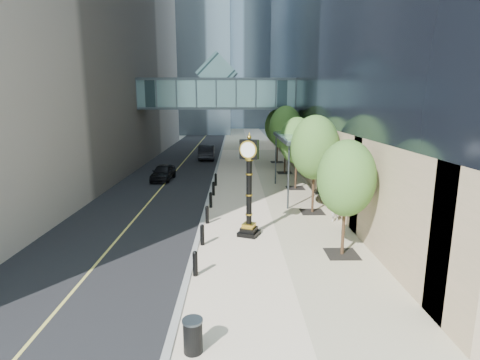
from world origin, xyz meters
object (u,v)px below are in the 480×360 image
at_px(street_clock, 249,193).
at_px(car_near, 163,172).
at_px(trash_bin, 193,337).
at_px(pedestrian, 335,207).
at_px(car_far, 207,152).

height_order(street_clock, car_near, street_clock).
xyz_separation_m(trash_bin, car_near, (-5.10, 23.03, 0.20)).
distance_m(street_clock, trash_bin, 9.37).
relative_size(pedestrian, car_near, 0.40).
distance_m(street_clock, car_near, 15.71).
distance_m(pedestrian, car_near, 16.75).
bearing_deg(street_clock, trash_bin, -78.75).
distance_m(street_clock, car_far, 26.65).
bearing_deg(trash_bin, car_near, 102.48).
relative_size(trash_bin, car_far, 0.17).
relative_size(street_clock, car_far, 0.99).
xyz_separation_m(trash_bin, pedestrian, (6.79, 11.24, 0.36)).
bearing_deg(car_far, trash_bin, 91.62).
xyz_separation_m(pedestrian, car_far, (-9.01, 24.09, 0.00)).
bearing_deg(street_clock, pedestrian, 46.95).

